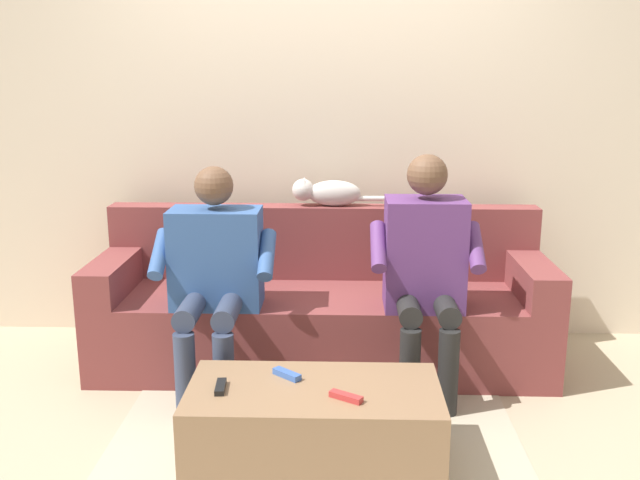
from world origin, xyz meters
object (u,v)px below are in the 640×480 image
object	(u,v)px
couch	(322,311)
person_right_seated	(214,268)
person_left_seated	(425,262)
remote_blue	(287,374)
coffee_table	(314,426)
remote_red	(346,397)
cat_on_backrest	(326,192)
remote_black	(221,387)

from	to	relation	value
couch	person_right_seated	bearing A→B (deg)	33.87
couch	person_left_seated	bearing A→B (deg)	148.40
person_left_seated	person_right_seated	bearing A→B (deg)	1.60
person_right_seated	remote_blue	size ratio (longest dim) A/B	8.41
coffee_table	remote_red	world-z (taller)	remote_red
person_right_seated	person_left_seated	bearing A→B (deg)	-178.40
person_right_seated	cat_on_backrest	distance (m)	0.85
couch	cat_on_backrest	bearing A→B (deg)	-94.66
couch	remote_red	world-z (taller)	couch
coffee_table	remote_blue	size ratio (longest dim) A/B	7.62
remote_blue	remote_red	bearing A→B (deg)	1.86
person_right_seated	cat_on_backrest	bearing A→B (deg)	-132.26
coffee_table	person_left_seated	distance (m)	1.03
remote_blue	remote_red	xyz separation A→B (m)	(-0.25, 0.20, -0.00)
person_left_seated	couch	bearing A→B (deg)	-31.60
remote_black	remote_blue	size ratio (longest dim) A/B	0.95
couch	person_right_seated	world-z (taller)	person_right_seated
person_left_seated	person_right_seated	xyz separation A→B (m)	(1.04, 0.03, -0.03)
person_left_seated	remote_red	xyz separation A→B (m)	(0.39, 0.84, -0.32)
coffee_table	remote_black	xyz separation A→B (m)	(0.37, 0.03, 0.18)
couch	remote_blue	world-z (taller)	couch
couch	coffee_table	distance (m)	1.07
coffee_table	remote_red	size ratio (longest dim) A/B	7.48
couch	remote_black	size ratio (longest dim) A/B	18.94
coffee_table	person_left_seated	xyz separation A→B (m)	(-0.52, -0.74, 0.50)
coffee_table	person_right_seated	size ratio (longest dim) A/B	0.91
couch	person_left_seated	world-z (taller)	person_left_seated
cat_on_backrest	remote_black	bearing A→B (deg)	73.53
cat_on_backrest	person_left_seated	bearing A→B (deg)	131.50
cat_on_backrest	remote_red	distance (m)	1.52
remote_black	person_left_seated	bearing A→B (deg)	-53.47
person_right_seated	cat_on_backrest	xyz separation A→B (m)	(-0.54, -0.60, 0.28)
remote_red	cat_on_backrest	bearing A→B (deg)	125.78
couch	remote_black	bearing A→B (deg)	71.01
couch	remote_black	distance (m)	1.15
coffee_table	cat_on_backrest	xyz separation A→B (m)	(-0.02, -1.31, 0.75)
person_right_seated	remote_black	world-z (taller)	person_right_seated
person_right_seated	remote_blue	distance (m)	0.79
couch	person_right_seated	size ratio (longest dim) A/B	2.15
couch	remote_blue	bearing A→B (deg)	83.08
coffee_table	remote_red	xyz separation A→B (m)	(-0.13, 0.10, 0.18)
cat_on_backrest	remote_red	world-z (taller)	cat_on_backrest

